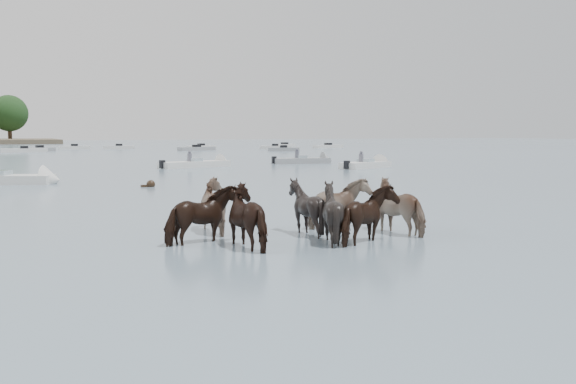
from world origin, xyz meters
name	(u,v)px	position (x,y,z in m)	size (l,w,h in m)	color
ground	(191,240)	(0.00, 0.00, 0.00)	(400.00, 400.00, 0.00)	slate
pony_herd	(303,213)	(2.80, -0.83, 0.63)	(7.66, 5.26, 1.71)	black
swimming_pony	(150,185)	(2.57, 15.88, 0.10)	(0.72, 0.44, 0.44)	black
motorboat_b	(16,180)	(-3.46, 20.69, 0.22)	(5.95, 3.89, 1.92)	silver
motorboat_c	(203,164)	(10.43, 31.79, 0.22)	(6.42, 3.33, 1.92)	silver
motorboat_d	(371,165)	(21.88, 25.40, 0.23)	(5.49, 3.56, 1.92)	silver
motorboat_e	(309,161)	(20.61, 33.35, 0.23)	(5.65, 2.27, 1.92)	gray
distant_flotilla	(31,150)	(0.15, 76.52, 0.26)	(105.12, 26.61, 0.93)	gray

